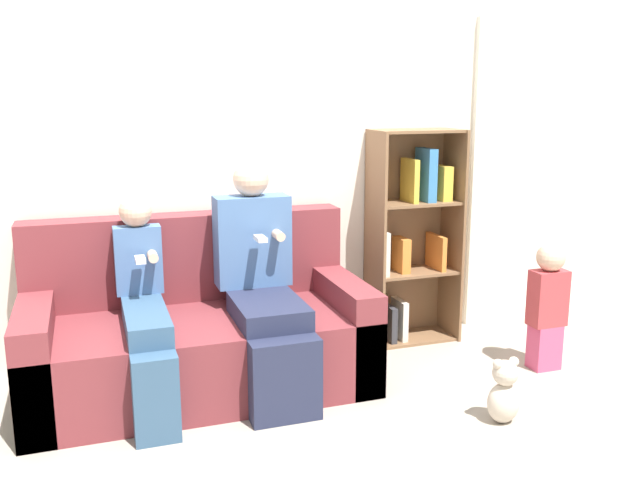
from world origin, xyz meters
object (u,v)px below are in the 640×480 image
(adult_seated, at_px, (262,277))
(bookshelf, at_px, (411,235))
(toddler_standing, at_px, (548,303))
(child_seated, at_px, (145,308))
(teddy_bear, at_px, (504,392))
(couch, at_px, (199,334))

(adult_seated, relative_size, bookshelf, 0.89)
(toddler_standing, bearing_deg, child_seated, 173.59)
(teddy_bear, bearing_deg, adult_seated, 141.44)
(couch, height_order, bookshelf, bookshelf)
(couch, distance_m, adult_seated, 0.48)
(teddy_bear, bearing_deg, bookshelf, 85.59)
(couch, bearing_deg, adult_seated, -20.46)
(child_seated, xyz_separation_m, bookshelf, (1.73, 0.48, 0.16))
(adult_seated, height_order, child_seated, adult_seated)
(child_seated, xyz_separation_m, toddler_standing, (2.25, -0.25, -0.13))
(child_seated, relative_size, teddy_bear, 3.17)
(toddler_standing, bearing_deg, couch, 167.80)
(teddy_bear, bearing_deg, toddler_standing, 39.19)
(adult_seated, xyz_separation_m, bookshelf, (1.10, 0.43, 0.07))
(couch, xyz_separation_m, child_seated, (-0.29, -0.17, 0.23))
(child_seated, bearing_deg, bookshelf, 15.50)
(couch, relative_size, child_seated, 1.70)
(adult_seated, height_order, bookshelf, bookshelf)
(adult_seated, height_order, teddy_bear, adult_seated)
(adult_seated, distance_m, bookshelf, 1.19)
(toddler_standing, bearing_deg, adult_seated, 169.58)
(adult_seated, bearing_deg, couch, 159.54)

